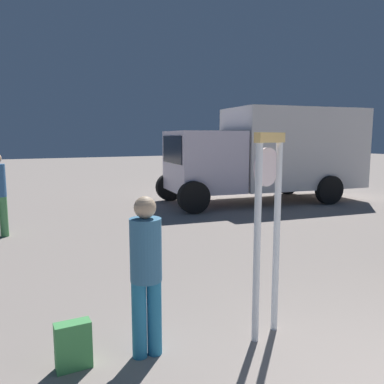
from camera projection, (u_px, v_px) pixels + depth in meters
The scene contains 4 objects.
standing_clock at pixel (267, 215), 3.99m from camera, with size 0.43×0.21×2.14m.
person_near_clock at pixel (146, 269), 3.65m from camera, with size 0.30×0.30×1.56m.
backpack at pixel (73, 346), 3.54m from camera, with size 0.32×0.19×0.44m.
box_truck_near at pixel (273, 152), 12.69m from camera, with size 6.81×3.23×3.01m.
Camera 1 is at (-3.11, -0.92, 2.09)m, focal length 36.50 mm.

